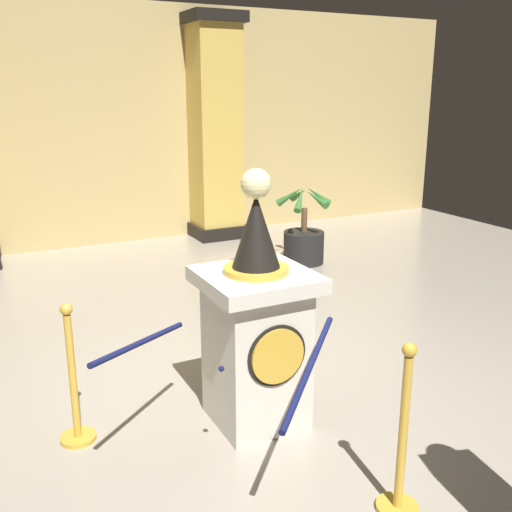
# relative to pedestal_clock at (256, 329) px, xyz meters

# --- Properties ---
(ground_plane) EXTENTS (12.93, 12.93, 0.00)m
(ground_plane) POSITION_rel_pedestal_clock_xyz_m (0.06, 0.08, -0.69)
(ground_plane) COLOR #9E9384
(back_wall) EXTENTS (12.93, 0.16, 3.52)m
(back_wall) POSITION_rel_pedestal_clock_xyz_m (0.06, 5.57, 1.07)
(back_wall) COLOR tan
(back_wall) RESTS_ON ground_plane
(pedestal_clock) EXTENTS (0.73, 0.73, 1.80)m
(pedestal_clock) POSITION_rel_pedestal_clock_xyz_m (0.00, 0.00, 0.00)
(pedestal_clock) COLOR beige
(pedestal_clock) RESTS_ON ground_plane
(stanchion_near) EXTENTS (0.24, 0.24, 0.98)m
(stanchion_near) POSITION_rel_pedestal_clock_xyz_m (-1.19, 0.32, -0.35)
(stanchion_near) COLOR gold
(stanchion_near) RESTS_ON ground_plane
(stanchion_far) EXTENTS (0.24, 0.24, 1.02)m
(stanchion_far) POSITION_rel_pedestal_clock_xyz_m (0.28, -1.20, -0.34)
(stanchion_far) COLOR gold
(stanchion_far) RESTS_ON ground_plane
(velvet_rope) EXTENTS (1.52, 1.52, 0.22)m
(velvet_rope) POSITION_rel_pedestal_clock_xyz_m (-0.46, -0.44, 0.10)
(velvet_rope) COLOR #141947
(column_right) EXTENTS (0.82, 0.82, 3.38)m
(column_right) POSITION_rel_pedestal_clock_xyz_m (1.92, 5.19, 0.98)
(column_right) COLOR black
(column_right) RESTS_ON ground_plane
(potted_palm_right) EXTENTS (0.72, 0.80, 1.09)m
(potted_palm_right) POSITION_rel_pedestal_clock_xyz_m (2.37, 3.24, -0.38)
(potted_palm_right) COLOR black
(potted_palm_right) RESTS_ON ground_plane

